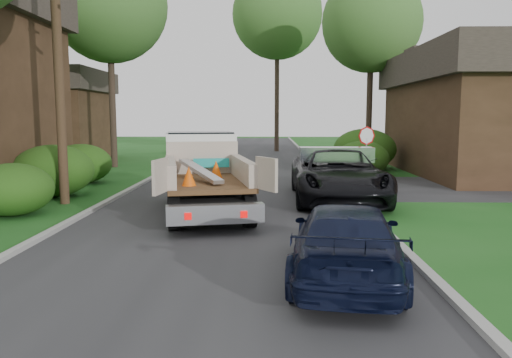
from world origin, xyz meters
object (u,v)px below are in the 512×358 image
object	(u,v)px
house_right	(505,111)
tree_center_far	(277,14)
tree_right_far	(372,23)
navy_suv	(346,241)
black_pickup	(338,175)
stop_sign	(366,144)
flatbed_truck	(203,167)
house_left_far	(46,114)
utility_pole	(58,44)
tree_left_far	(109,4)

from	to	relation	value
house_right	tree_center_far	distance (m)	20.93
tree_right_far	house_right	bearing A→B (deg)	-47.49
tree_center_far	navy_suv	distance (m)	34.10
black_pickup	stop_sign	bearing A→B (deg)	65.10
house_right	tree_center_far	size ratio (longest dim) A/B	0.89
stop_sign	flatbed_truck	xyz separation A→B (m)	(-6.01, -4.67, -0.49)
stop_sign	navy_suv	xyz separation A→B (m)	(-2.60, -11.50, -1.11)
house_right	house_left_far	bearing A→B (deg)	163.20
stop_sign	tree_right_far	bearing A→B (deg)	78.19
stop_sign	house_right	distance (m)	9.37
utility_pole	house_left_far	distance (m)	18.93
stop_sign	flatbed_truck	world-z (taller)	stop_sign
tree_center_far	black_pickup	world-z (taller)	tree_center_far
tree_center_far	black_pickup	xyz separation A→B (m)	(1.60, -24.30, -10.09)
tree_left_far	house_right	bearing A→B (deg)	-8.33
house_left_far	tree_right_far	xyz separation A→B (m)	(21.00, -2.00, 5.43)
tree_center_far	flatbed_truck	xyz separation A→B (m)	(-2.81, -25.67, -9.69)
utility_pole	house_left_far	xyz separation A→B (m)	(-8.02, 17.02, -2.12)
tree_center_far	flatbed_truck	distance (m)	27.59
stop_sign	utility_pole	size ratio (longest dim) A/B	0.25
tree_center_far	stop_sign	bearing A→B (deg)	-81.34
tree_left_far	tree_right_far	bearing A→B (deg)	11.31
flatbed_truck	house_left_far	bearing A→B (deg)	114.12
tree_right_far	stop_sign	bearing A→B (deg)	-101.81
utility_pole	house_left_far	world-z (taller)	utility_pole
house_left_far	tree_left_far	bearing A→B (deg)	-39.81
utility_pole	tree_center_far	xyz separation A→B (m)	(7.48, 25.02, 5.81)
house_left_far	navy_suv	distance (m)	29.41
stop_sign	black_pickup	size ratio (longest dim) A/B	0.39
utility_pole	black_pickup	distance (m)	10.07
tree_left_far	flatbed_truck	distance (m)	16.27
stop_sign	black_pickup	world-z (taller)	stop_sign
tree_left_far	house_left_far	bearing A→B (deg)	140.19
flatbed_truck	navy_suv	world-z (taller)	flatbed_truck
house_left_far	navy_suv	bearing A→B (deg)	-56.69
stop_sign	black_pickup	xyz separation A→B (m)	(-1.60, -3.30, -0.89)
utility_pole	tree_right_far	distance (m)	20.12
tree_center_far	navy_suv	xyz separation A→B (m)	(0.60, -32.50, -10.31)
black_pickup	house_left_far	bearing A→B (deg)	137.33
stop_sign	navy_suv	world-z (taller)	stop_sign
tree_left_far	black_pickup	bearing A→B (deg)	-45.51
stop_sign	house_right	xyz separation A→B (m)	(7.80, 5.00, 1.38)
tree_right_far	black_pickup	distance (m)	16.65
stop_sign	utility_pole	world-z (taller)	utility_pole
house_right	black_pickup	xyz separation A→B (m)	(-9.40, -8.30, -2.27)
utility_pole	tree_center_far	world-z (taller)	tree_center_far
utility_pole	tree_left_far	distance (m)	12.77
navy_suv	flatbed_truck	bearing A→B (deg)	-55.58
tree_right_far	flatbed_truck	distance (m)	19.14
navy_suv	utility_pole	bearing A→B (deg)	-34.93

